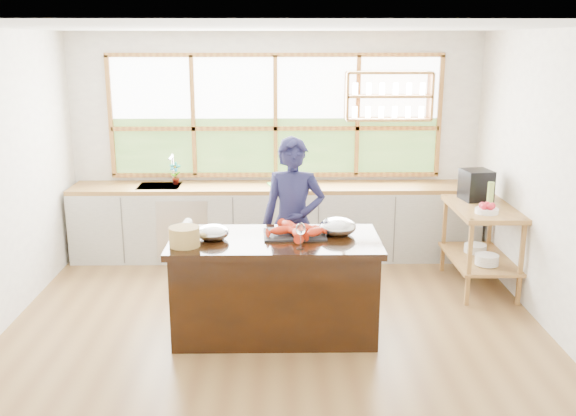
{
  "coord_description": "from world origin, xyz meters",
  "views": [
    {
      "loc": [
        0.04,
        -5.6,
        2.59
      ],
      "look_at": [
        0.12,
        0.15,
        1.09
      ],
      "focal_mm": 40.0,
      "sensor_mm": 36.0,
      "label": 1
    }
  ],
  "objects_px": {
    "cook": "(293,223)",
    "espresso_machine": "(476,185)",
    "island": "(275,286)",
    "wicker_basket": "(184,237)"
  },
  "relations": [
    {
      "from": "island",
      "to": "wicker_basket",
      "type": "relative_size",
      "value": 7.08
    },
    {
      "from": "cook",
      "to": "espresso_machine",
      "type": "bearing_deg",
      "value": 27.67
    },
    {
      "from": "espresso_machine",
      "to": "wicker_basket",
      "type": "xyz_separation_m",
      "value": [
        -2.95,
        -1.59,
        -0.08
      ]
    },
    {
      "from": "island",
      "to": "wicker_basket",
      "type": "bearing_deg",
      "value": -165.21
    },
    {
      "from": "island",
      "to": "cook",
      "type": "relative_size",
      "value": 1.09
    },
    {
      "from": "island",
      "to": "espresso_machine",
      "type": "xyz_separation_m",
      "value": [
        2.19,
        1.39,
        0.61
      ]
    },
    {
      "from": "island",
      "to": "espresso_machine",
      "type": "relative_size",
      "value": 5.56
    },
    {
      "from": "cook",
      "to": "wicker_basket",
      "type": "height_order",
      "value": "cook"
    },
    {
      "from": "cook",
      "to": "wicker_basket",
      "type": "xyz_separation_m",
      "value": [
        -0.94,
        -0.86,
        0.13
      ]
    },
    {
      "from": "espresso_machine",
      "to": "wicker_basket",
      "type": "bearing_deg",
      "value": -160.79
    }
  ]
}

